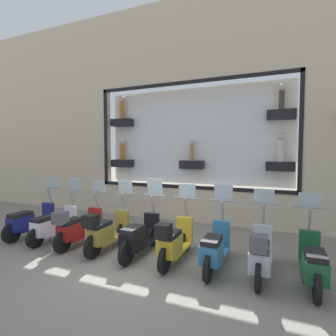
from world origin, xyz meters
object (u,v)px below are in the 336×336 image
Objects in this scene: scooter_silver_1 at (260,254)px; scooter_olive_5 at (106,231)px; scooter_yellow_3 at (174,241)px; scooter_black_4 at (139,237)px; scooter_navy_8 at (30,221)px; scooter_red_6 at (77,227)px; scooter_teal_2 at (215,248)px; scooter_white_7 at (53,225)px; scooter_green_0 at (313,263)px.

scooter_olive_5 reaches higher than scooter_silver_1.
scooter_black_4 is (0.06, 0.87, -0.03)m from scooter_yellow_3.
scooter_navy_8 is (0.06, 4.33, -0.04)m from scooter_yellow_3.
scooter_red_6 is (-0.07, 1.73, 0.03)m from scooter_black_4.
scooter_olive_5 is (0.01, 3.47, 0.01)m from scooter_silver_1.
scooter_black_4 is 0.87m from scooter_olive_5.
scooter_teal_2 is 1.00× the size of scooter_navy_8.
scooter_navy_8 is at bearing 89.78° from scooter_white_7.
scooter_black_4 is at bearing 88.54° from scooter_silver_1.
scooter_white_7 is (0.00, 6.07, 0.00)m from scooter_green_0.
scooter_navy_8 is (0.06, 1.73, -0.04)m from scooter_red_6.
scooter_olive_5 reaches higher than scooter_green_0.
scooter_yellow_3 is 1.00× the size of scooter_olive_5.
scooter_white_7 reaches higher than scooter_yellow_3.
scooter_yellow_3 reaches higher than scooter_green_0.
scooter_teal_2 is at bearing 89.85° from scooter_green_0.
scooter_green_0 is at bearing -88.77° from scooter_yellow_3.
scooter_green_0 is 1.00× the size of scooter_teal_2.
scooter_olive_5 is at bearing -89.64° from scooter_red_6.
scooter_navy_8 is (0.00, 5.20, 0.01)m from scooter_teal_2.
scooter_black_4 is 2.60m from scooter_white_7.
scooter_red_6 is (-0.00, 2.60, -0.00)m from scooter_yellow_3.
scooter_green_0 is 2.60m from scooter_yellow_3.
scooter_silver_1 reaches higher than scooter_red_6.
scooter_yellow_3 is at bearing -89.98° from scooter_red_6.
scooter_red_6 is (-0.06, 3.47, 0.04)m from scooter_teal_2.
scooter_yellow_3 is at bearing -90.81° from scooter_navy_8.
scooter_teal_2 is 1.00× the size of scooter_white_7.
scooter_navy_8 is (0.00, 0.87, 0.01)m from scooter_white_7.
scooter_black_4 is at bearing -89.86° from scooter_white_7.
scooter_teal_2 is 2.60m from scooter_olive_5.
scooter_green_0 is at bearing -89.37° from scooter_red_6.
scooter_green_0 is at bearing -89.32° from scooter_olive_5.
scooter_red_6 is (-0.01, 0.87, -0.01)m from scooter_olive_5.
scooter_red_6 is at bearing -93.90° from scooter_white_7.
scooter_black_4 is 1.00× the size of scooter_navy_8.
scooter_red_6 is 1.00× the size of scooter_navy_8.
scooter_teal_2 is at bearing -89.97° from scooter_white_7.
scooter_white_7 is 1.00× the size of scooter_navy_8.
scooter_navy_8 reaches higher than scooter_silver_1.
scooter_teal_2 is at bearing -88.77° from scooter_olive_5.
scooter_yellow_3 is 1.00× the size of scooter_black_4.
scooter_yellow_3 is 1.00× the size of scooter_red_6.
scooter_olive_5 is at bearing 89.89° from scooter_silver_1.
scooter_teal_2 reaches higher than scooter_yellow_3.
scooter_silver_1 is at bearing -90.60° from scooter_navy_8.
scooter_green_0 is 0.99× the size of scooter_black_4.
scooter_teal_2 is at bearing -90.01° from scooter_navy_8.
scooter_green_0 is 0.87m from scooter_silver_1.
scooter_silver_1 is 1.00× the size of scooter_red_6.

